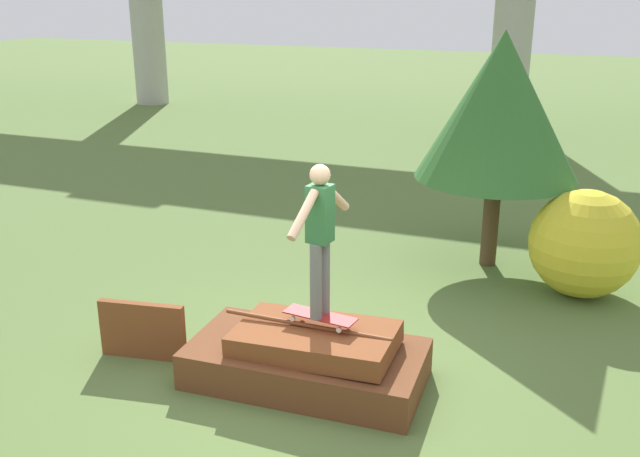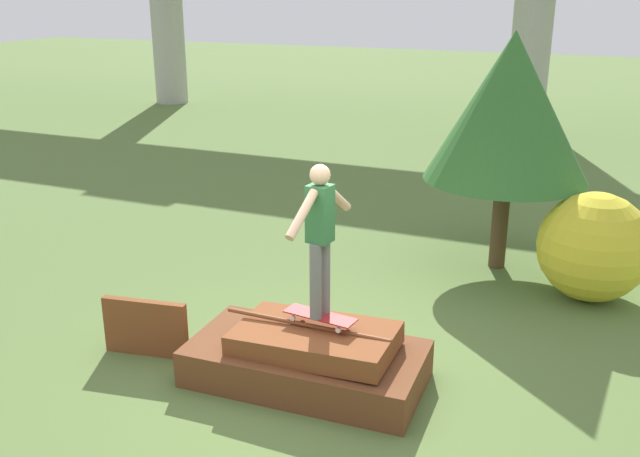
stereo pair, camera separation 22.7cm
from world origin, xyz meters
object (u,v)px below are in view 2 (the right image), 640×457
object	(u,v)px
skater	(320,231)
tree_behind_left	(510,108)
bush_yellow_flowering	(593,247)
skateboard	(320,316)

from	to	relation	value
skater	tree_behind_left	size ratio (longest dim) A/B	0.47
skater	tree_behind_left	bearing A→B (deg)	74.41
bush_yellow_flowering	tree_behind_left	bearing A→B (deg)	153.27
skateboard	bush_yellow_flowering	bearing A→B (deg)	53.90
skateboard	skater	bearing A→B (deg)	90.00
tree_behind_left	skater	bearing A→B (deg)	-105.59
skateboard	bush_yellow_flowering	distance (m)	4.10
tree_behind_left	bush_yellow_flowering	size ratio (longest dim) A/B	2.35
skateboard	tree_behind_left	distance (m)	4.42
skater	bush_yellow_flowering	size ratio (longest dim) A/B	1.09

